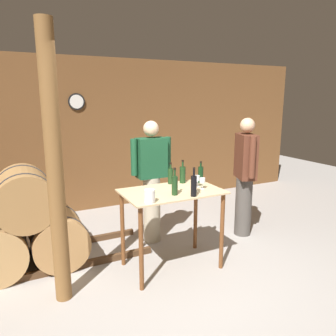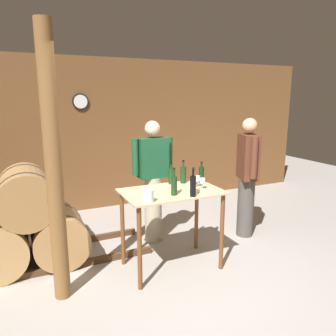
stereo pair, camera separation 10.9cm
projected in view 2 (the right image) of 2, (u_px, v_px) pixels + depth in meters
name	position (u px, v px, depth m)	size (l,w,h in m)	color
ground_plane	(192.00, 286.00, 3.58)	(14.00, 14.00, 0.00)	#9E9993
back_wall	(113.00, 134.00, 5.97)	(8.40, 0.08, 2.70)	brown
tasting_table	(172.00, 206.00, 3.83)	(1.15, 0.72, 0.96)	#D1B284
wooden_post	(54.00, 169.00, 3.11)	(0.16, 0.16, 2.70)	brown
wine_bottle_far_left	(174.00, 185.00, 3.61)	(0.07, 0.07, 0.31)	#193819
wine_bottle_left	(193.00, 185.00, 3.55)	(0.07, 0.07, 0.32)	black
wine_bottle_center	(171.00, 175.00, 4.08)	(0.07, 0.07, 0.27)	#193819
wine_bottle_right	(183.00, 174.00, 4.12)	(0.07, 0.07, 0.29)	#193819
wine_bottle_far_right	(201.00, 174.00, 4.11)	(0.07, 0.07, 0.28)	black
wine_glass_near_left	(195.00, 184.00, 3.74)	(0.06, 0.06, 0.12)	silver
wine_glass_near_center	(202.00, 181.00, 3.84)	(0.07, 0.07, 0.13)	silver
wine_glass_near_right	(198.00, 179.00, 3.94)	(0.06, 0.06, 0.14)	silver
ice_bucket	(148.00, 196.00, 3.36)	(0.11, 0.11, 0.14)	white
person_host	(153.00, 179.00, 4.53)	(0.59, 0.24, 1.71)	#B7AD93
person_visitor_with_scarf	(247.00, 175.00, 4.71)	(0.34, 0.56, 1.74)	#4C4742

